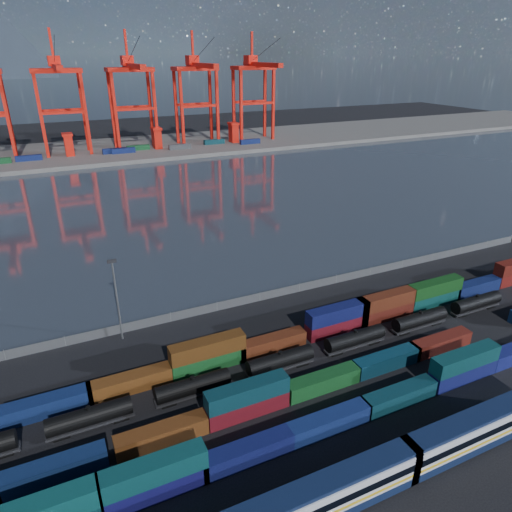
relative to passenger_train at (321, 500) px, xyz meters
name	(u,v)px	position (x,y,z in m)	size (l,w,h in m)	color
ground	(331,375)	(15.62, 21.08, -2.90)	(700.00, 700.00, 0.00)	black
harbor_water	(168,204)	(15.62, 126.08, -2.90)	(700.00, 700.00, 0.00)	#2C3540
far_quay	(118,150)	(15.62, 231.08, -1.90)	(700.00, 70.00, 2.00)	#514F4C
passenger_train	(321,500)	(0.00, 0.00, 0.00)	(79.27, 3.37, 5.78)	silver
container_row_south	(284,434)	(1.19, 10.99, -0.63)	(140.98, 2.64, 5.62)	#414346
container_row_mid	(362,368)	(20.09, 18.84, -1.25)	(142.27, 2.62, 5.58)	#474B4D
container_row_north	(350,318)	(27.06, 31.76, -0.58)	(142.78, 2.68, 5.71)	#0F254E
tanker_string	(238,373)	(0.71, 26.01, -1.00)	(120.85, 2.65, 3.80)	black
waterfront_fence	(260,297)	(15.62, 49.08, -1.90)	(160.12, 0.12, 2.20)	#595B5E
yard_light_mast	(117,296)	(-14.38, 47.08, 6.39)	(1.60, 0.40, 16.60)	slate
gantry_cranes	(95,80)	(8.12, 224.47, 34.31)	(198.35, 44.83, 60.71)	red
quay_containers	(100,152)	(4.62, 216.54, 0.40)	(172.58, 10.99, 2.60)	navy
straddle_carriers	(114,141)	(13.12, 221.08, 4.92)	(140.00, 7.00, 11.10)	red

